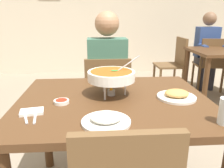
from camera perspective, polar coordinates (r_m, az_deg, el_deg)
The scene contains 14 objects.
cafe_rear_partition at distance 5.08m, azimuth -3.10°, elevation 19.71°, with size 10.00×0.10×3.00m, color beige.
dining_table_main at distance 1.46m, azimuth 0.42°, elevation -7.87°, with size 1.18×0.97×0.78m.
chair_diner_main at distance 2.23m, azimuth -1.14°, elevation -3.05°, with size 0.44×0.44×0.90m.
diner_main at distance 2.20m, azimuth -1.23°, elevation 3.03°, with size 0.40×0.45×1.31m.
curry_bowl at distance 1.44m, azimuth -0.17°, elevation 2.01°, with size 0.33×0.30×0.26m.
rice_plate at distance 1.11m, azimuth -1.50°, elevation -8.90°, with size 0.24×0.24×0.06m.
appetizer_plate at distance 1.48m, azimuth 15.85°, elevation -2.71°, with size 0.24×0.24×0.06m.
sauce_dish at distance 1.38m, azimuth -12.53°, elevation -4.30°, with size 0.09×0.09×0.02m.
napkin_folded at distance 1.29m, azimuth -19.44°, elevation -6.57°, with size 0.12×0.08×0.02m, color white.
fork_utensil at distance 1.26m, azimuth -20.88°, elevation -7.64°, with size 0.01×0.17×0.01m, color silver.
spoon_utensil at distance 1.24m, azimuth -18.66°, elevation -7.68°, with size 0.01×0.17×0.01m, color silver.
chair_bg_left at distance 4.18m, azimuth 23.48°, elevation 5.18°, with size 0.50×0.50×0.90m.
chair_bg_right at distance 4.03m, azimuth 15.32°, elevation 5.58°, with size 0.45×0.45×0.90m.
patron_bg_left at distance 4.22m, azimuth 22.77°, elevation 8.62°, with size 0.40×0.45×1.31m.
Camera 1 is at (-0.11, -1.32, 1.29)m, focal length 36.52 mm.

